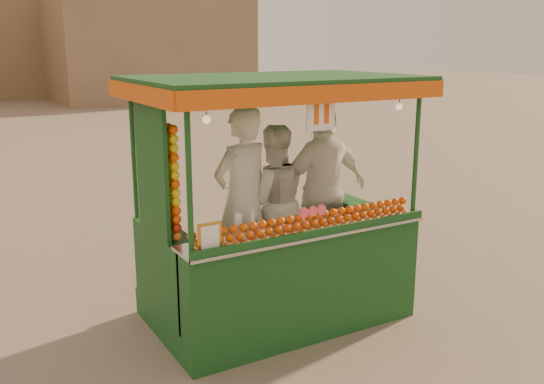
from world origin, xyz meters
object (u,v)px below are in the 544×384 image
vendor_left (242,199)px  vendor_right (323,190)px  juice_cart (274,246)px  vendor_middle (273,202)px

vendor_left → vendor_right: bearing=163.4°
juice_cart → vendor_left: size_ratio=1.44×
vendor_left → juice_cart: bearing=103.8°
vendor_right → vendor_left: bearing=-3.9°
vendor_left → vendor_middle: 0.44m
vendor_middle → vendor_right: size_ratio=0.89×
vendor_left → vendor_right: vendor_left is taller
juice_cart → vendor_middle: size_ratio=1.63×
juice_cart → vendor_right: juice_cart is taller
vendor_left → vendor_right: (0.93, -0.04, -0.01)m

